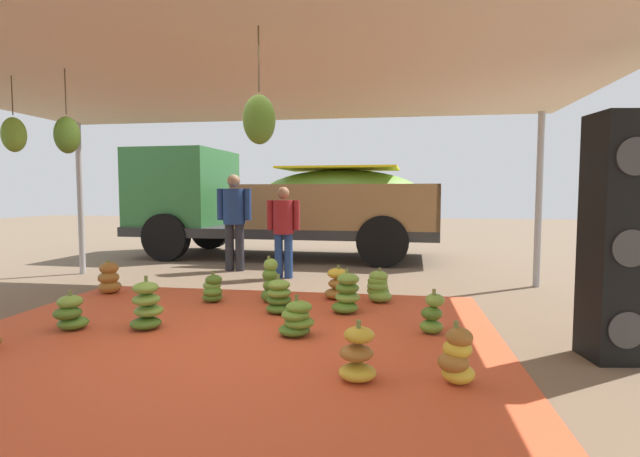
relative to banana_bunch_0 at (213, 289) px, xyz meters
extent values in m
plane|color=brown|center=(0.67, 1.49, -0.18)|extent=(40.00, 40.00, 0.00)
cube|color=#D1512D|center=(0.67, -1.51, -0.17)|extent=(5.42, 4.64, 0.01)
cylinder|color=#9EA0A5|center=(-3.13, 1.79, 1.14)|extent=(0.10, 0.10, 2.64)
cylinder|color=#9EA0A5|center=(4.47, 1.79, 1.14)|extent=(0.10, 0.10, 2.64)
cube|color=beige|center=(0.67, -1.51, 2.49)|extent=(8.00, 7.00, 0.06)
cylinder|color=#4C422D|center=(-1.60, -1.37, 2.26)|extent=(0.01, 0.01, 0.40)
ellipsoid|color=#60932D|center=(-1.60, -1.37, 1.86)|extent=(0.24, 0.24, 0.36)
cylinder|color=#4C422D|center=(1.34, -2.41, 2.22)|extent=(0.01, 0.01, 0.47)
ellipsoid|color=#518428|center=(1.34, -2.41, 1.79)|extent=(0.24, 0.24, 0.36)
cylinder|color=#4C422D|center=(-0.86, -1.55, 2.24)|extent=(0.01, 0.01, 0.44)
ellipsoid|color=#477523|center=(-0.86, -1.55, 1.82)|extent=(0.24, 0.24, 0.36)
ellipsoid|color=#477523|center=(-0.01, 0.01, -0.10)|extent=(0.31, 0.31, 0.13)
ellipsoid|color=#518428|center=(0.01, -0.02, -0.03)|extent=(0.28, 0.28, 0.13)
ellipsoid|color=#6B9E38|center=(-0.01, 0.02, 0.05)|extent=(0.32, 0.32, 0.13)
ellipsoid|color=#477523|center=(0.02, -0.01, 0.13)|extent=(0.31, 0.31, 0.13)
cylinder|color=olive|center=(0.02, -0.01, 0.19)|extent=(0.04, 0.04, 0.12)
ellipsoid|color=#477523|center=(1.36, -1.27, -0.11)|extent=(0.41, 0.41, 0.12)
ellipsoid|color=#60932D|center=(1.41, -1.27, -0.03)|extent=(0.39, 0.39, 0.12)
ellipsoid|color=#60932D|center=(1.37, -1.28, 0.05)|extent=(0.32, 0.32, 0.12)
ellipsoid|color=#60932D|center=(1.40, -1.27, 0.12)|extent=(0.26, 0.26, 0.12)
cylinder|color=olive|center=(1.38, -1.26, 0.18)|extent=(0.04, 0.04, 0.12)
ellipsoid|color=#996628|center=(1.57, 0.44, -0.10)|extent=(0.38, 0.38, 0.14)
ellipsoid|color=#996628|center=(1.61, 0.46, 0.04)|extent=(0.41, 0.41, 0.14)
ellipsoid|color=gold|center=(1.57, 0.48, 0.17)|extent=(0.38, 0.38, 0.14)
cylinder|color=olive|center=(1.59, 0.45, 0.23)|extent=(0.04, 0.04, 0.12)
ellipsoid|color=#477523|center=(-0.23, -1.28, -0.11)|extent=(0.33, 0.33, 0.12)
ellipsoid|color=#75A83D|center=(-0.21, -1.25, 0.02)|extent=(0.41, 0.41, 0.12)
ellipsoid|color=#75A83D|center=(-0.21, -1.29, 0.14)|extent=(0.39, 0.39, 0.12)
ellipsoid|color=#75A83D|center=(-0.21, -1.30, 0.27)|extent=(0.31, 0.31, 0.12)
cylinder|color=olive|center=(-0.22, -1.27, 0.33)|extent=(0.04, 0.04, 0.12)
ellipsoid|color=#6B9E38|center=(2.15, 0.34, -0.09)|extent=(0.35, 0.35, 0.15)
ellipsoid|color=#60932D|center=(2.12, 0.39, -0.03)|extent=(0.40, 0.40, 0.15)
ellipsoid|color=#6B9E38|center=(2.12, 0.36, 0.03)|extent=(0.39, 0.39, 0.15)
ellipsoid|color=#60932D|center=(2.12, 0.38, 0.10)|extent=(0.32, 0.32, 0.15)
ellipsoid|color=#75A83D|center=(2.13, 0.39, 0.16)|extent=(0.26, 0.26, 0.15)
cylinder|color=olive|center=(2.15, 0.36, 0.22)|extent=(0.04, 0.04, 0.12)
ellipsoid|color=#60932D|center=(2.71, -0.97, -0.10)|extent=(0.32, 0.32, 0.14)
ellipsoid|color=#477523|center=(2.71, -0.96, 0.03)|extent=(0.29, 0.29, 0.14)
ellipsoid|color=#75A83D|center=(2.74, -0.94, 0.16)|extent=(0.25, 0.25, 0.14)
cylinder|color=olive|center=(2.73, -0.96, 0.22)|extent=(0.04, 0.04, 0.12)
ellipsoid|color=#518428|center=(1.76, -0.29, -0.10)|extent=(0.32, 0.32, 0.14)
ellipsoid|color=#75A83D|center=(1.79, -0.26, 0.01)|extent=(0.34, 0.34, 0.14)
ellipsoid|color=#518428|center=(1.78, -0.27, 0.13)|extent=(0.39, 0.39, 0.14)
ellipsoid|color=#6B9E38|center=(1.80, -0.30, 0.24)|extent=(0.37, 0.37, 0.14)
cylinder|color=olive|center=(1.78, -0.27, 0.30)|extent=(0.04, 0.04, 0.12)
ellipsoid|color=#477523|center=(0.73, 0.10, -0.08)|extent=(0.32, 0.32, 0.17)
ellipsoid|color=#518428|center=(0.75, 0.12, 0.05)|extent=(0.27, 0.27, 0.17)
ellipsoid|color=#518428|center=(0.73, 0.15, 0.18)|extent=(0.23, 0.23, 0.17)
ellipsoid|color=#75A83D|center=(0.74, 0.15, 0.32)|extent=(0.22, 0.22, 0.17)
cylinder|color=olive|center=(0.72, 0.12, 0.38)|extent=(0.04, 0.04, 0.12)
ellipsoid|color=gold|center=(2.81, -2.25, -0.10)|extent=(0.29, 0.29, 0.15)
ellipsoid|color=#996628|center=(2.77, -2.27, 0.00)|extent=(0.23, 0.23, 0.15)
ellipsoid|color=gold|center=(2.81, -2.24, 0.09)|extent=(0.25, 0.25, 0.15)
ellipsoid|color=#996628|center=(2.82, -2.25, 0.18)|extent=(0.27, 0.27, 0.15)
cylinder|color=olive|center=(2.79, -2.24, 0.24)|extent=(0.04, 0.04, 0.12)
ellipsoid|color=gold|center=(2.07, -2.31, -0.11)|extent=(0.41, 0.41, 0.12)
ellipsoid|color=#996628|center=(2.05, -2.28, 0.03)|extent=(0.35, 0.35, 0.12)
ellipsoid|color=gold|center=(2.07, -2.27, 0.17)|extent=(0.33, 0.33, 0.12)
cylinder|color=olive|center=(2.07, -2.29, 0.23)|extent=(0.04, 0.04, 0.12)
ellipsoid|color=#996628|center=(-1.66, 0.31, -0.08)|extent=(0.39, 0.39, 0.18)
ellipsoid|color=#996628|center=(-1.67, 0.31, 0.05)|extent=(0.29, 0.29, 0.18)
ellipsoid|color=#996628|center=(-1.67, 0.33, 0.19)|extent=(0.27, 0.27, 0.18)
cylinder|color=olive|center=(-1.69, 0.33, 0.25)|extent=(0.04, 0.04, 0.12)
ellipsoid|color=#518428|center=(-0.98, -1.41, -0.10)|extent=(0.43, 0.43, 0.13)
ellipsoid|color=#477523|center=(-1.00, -1.45, 0.01)|extent=(0.37, 0.37, 0.13)
ellipsoid|color=#75A83D|center=(-0.99, -1.42, 0.13)|extent=(0.27, 0.27, 0.13)
cylinder|color=olive|center=(-0.99, -1.42, 0.19)|extent=(0.04, 0.04, 0.12)
ellipsoid|color=#477523|center=(0.99, -0.42, -0.11)|extent=(0.36, 0.36, 0.12)
ellipsoid|color=#477523|center=(0.99, -0.41, -0.01)|extent=(0.31, 0.31, 0.12)
ellipsoid|color=#6B9E38|center=(1.00, -0.44, 0.08)|extent=(0.39, 0.39, 0.12)
ellipsoid|color=#75A83D|center=(1.00, -0.46, 0.18)|extent=(0.32, 0.32, 0.12)
cylinder|color=olive|center=(0.99, -0.43, 0.24)|extent=(0.04, 0.04, 0.12)
cube|color=#2D2D2D|center=(-0.11, 4.56, 0.42)|extent=(6.75, 2.70, 0.20)
cube|color=#2D6B33|center=(-2.51, 4.66, 1.37)|extent=(1.95, 2.32, 1.70)
cube|color=#232D38|center=(-3.45, 4.69, 1.71)|extent=(0.10, 1.95, 0.75)
cube|color=olive|center=(1.11, 3.34, 0.97)|extent=(4.13, 0.24, 0.90)
cube|color=olive|center=(1.20, 5.70, 0.97)|extent=(4.13, 0.24, 0.90)
cube|color=olive|center=(3.17, 4.44, 0.97)|extent=(0.17, 2.44, 0.90)
ellipsoid|color=#6B9E38|center=(1.15, 4.52, 1.14)|extent=(3.71, 2.19, 1.23)
cube|color=yellow|center=(1.15, 4.52, 1.78)|extent=(2.55, 1.95, 0.04)
cylinder|color=black|center=(-2.42, 3.53, 0.32)|extent=(1.01, 0.32, 1.00)
cylinder|color=black|center=(-2.33, 5.77, 0.32)|extent=(1.01, 0.32, 1.00)
cylinder|color=black|center=(2.11, 3.36, 0.32)|extent=(1.01, 0.32, 1.00)
cylinder|color=black|center=(2.19, 5.60, 0.32)|extent=(1.01, 0.32, 1.00)
cylinder|color=#26262D|center=(-0.67, 2.53, 0.25)|extent=(0.16, 0.16, 0.86)
cylinder|color=#26262D|center=(-0.47, 2.53, 0.25)|extent=(0.16, 0.16, 0.86)
cylinder|color=navy|center=(-0.57, 2.53, 1.00)|extent=(0.39, 0.39, 0.65)
cylinder|color=navy|center=(-0.83, 2.53, 1.04)|extent=(0.13, 0.13, 0.57)
cylinder|color=navy|center=(-0.31, 2.53, 1.04)|extent=(0.13, 0.13, 0.57)
sphere|color=#936B4C|center=(-0.57, 2.53, 1.47)|extent=(0.23, 0.23, 0.23)
cylinder|color=navy|center=(0.41, 1.93, 0.20)|extent=(0.14, 0.14, 0.75)
cylinder|color=navy|center=(0.58, 1.93, 0.20)|extent=(0.14, 0.14, 0.75)
cylinder|color=maroon|center=(0.49, 1.93, 0.85)|extent=(0.34, 0.34, 0.56)
cylinder|color=maroon|center=(0.27, 1.93, 0.88)|extent=(0.11, 0.11, 0.50)
cylinder|color=maroon|center=(0.72, 1.93, 0.88)|extent=(0.11, 0.11, 0.50)
sphere|color=#936B4C|center=(0.49, 1.93, 1.25)|extent=(0.20, 0.20, 0.20)
cube|color=black|center=(4.21, -1.47, 0.14)|extent=(0.53, 0.50, 0.64)
cylinder|color=#383838|center=(4.21, -1.70, 0.14)|extent=(0.30, 0.06, 0.30)
cube|color=black|center=(4.21, -1.47, 0.81)|extent=(0.53, 0.50, 0.70)
cylinder|color=#383838|center=(4.21, -1.70, 0.81)|extent=(0.30, 0.06, 0.30)
cube|color=black|center=(4.21, -1.47, 1.54)|extent=(0.53, 0.50, 0.76)
cylinder|color=#383838|center=(4.21, -1.70, 1.54)|extent=(0.30, 0.06, 0.30)
camera|label=1|loc=(2.33, -5.85, 1.25)|focal=26.89mm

